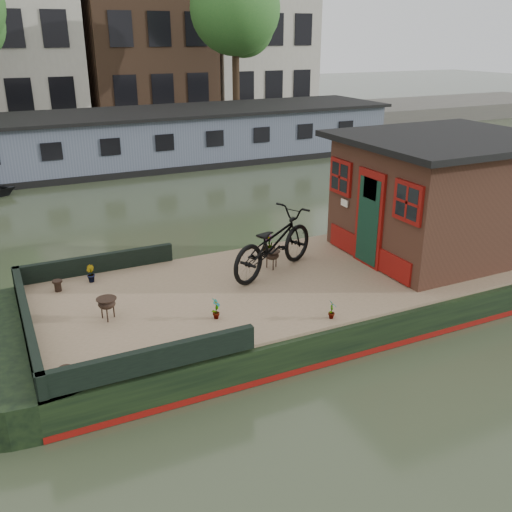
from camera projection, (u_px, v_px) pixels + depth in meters
name	position (u px, v px, depth m)	size (l,w,h in m)	color
ground	(346.00, 298.00, 11.43)	(120.00, 120.00, 0.00)	#353E27
houseboat_hull	(289.00, 298.00, 10.79)	(14.01, 4.02, 0.60)	black
houseboat_deck	(348.00, 269.00, 11.20)	(11.80, 3.80, 0.05)	#8D7457
bow_bulwark	(84.00, 310.00, 9.08)	(3.00, 4.00, 0.35)	black
cabin	(441.00, 194.00, 11.63)	(4.00, 3.50, 2.42)	black
bicycle	(273.00, 243.00, 10.79)	(0.79, 2.26, 1.19)	black
potted_plant_a	(216.00, 308.00, 9.12)	(0.19, 0.13, 0.37)	brown
potted_plant_b	(90.00, 274.00, 10.51)	(0.17, 0.14, 0.32)	maroon
potted_plant_d	(269.00, 246.00, 11.70)	(0.26, 0.26, 0.46)	brown
potted_plant_e	(332.00, 309.00, 9.13)	(0.18, 0.12, 0.34)	#A24B2F
brazier_front	(272.00, 260.00, 11.11)	(0.34, 0.34, 0.36)	black
brazier_rear	(107.00, 309.00, 9.11)	(0.34, 0.34, 0.37)	black
bollard_port	(58.00, 286.00, 10.14)	(0.18, 0.18, 0.21)	black
bollard_stbd	(66.00, 375.00, 7.46)	(0.19, 0.19, 0.22)	black
far_houseboat	(150.00, 140.00, 22.83)	(20.40, 4.40, 2.11)	#51596C
quay	(115.00, 130.00, 28.48)	(60.00, 6.00, 0.90)	#47443F
tree_right	(237.00, 13.00, 27.79)	(4.40, 4.40, 7.40)	#332316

